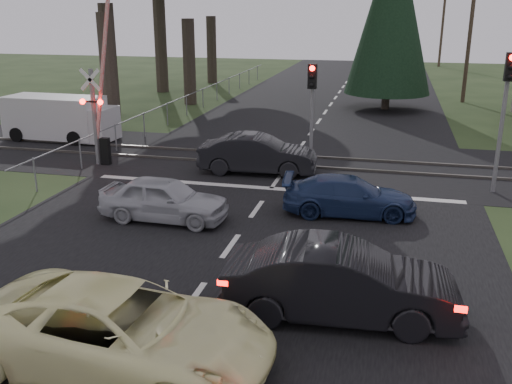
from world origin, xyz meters
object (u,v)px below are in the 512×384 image
(dark_car_far, at_px, (258,154))
(cream_coupe, at_px, (121,330))
(traffic_signal_right, at_px, (508,96))
(white_van, at_px, (63,118))
(utility_pole_mid, at_px, (470,29))
(crossing_signal, at_px, (99,114))
(blue_sedan, at_px, (349,196))
(dark_hatchback, at_px, (341,282))
(silver_car, at_px, (164,199))
(traffic_signal_center, at_px, (312,99))
(utility_pole_far, at_px, (443,21))

(dark_car_far, bearing_deg, cream_coupe, 178.66)
(traffic_signal_right, xyz_separation_m, white_van, (-18.81, 4.01, -2.27))
(utility_pole_mid, bearing_deg, dark_car_far, -115.28)
(crossing_signal, distance_m, blue_sedan, 10.83)
(dark_hatchback, height_order, white_van, white_van)
(silver_car, bearing_deg, crossing_signal, 43.63)
(cream_coupe, bearing_deg, silver_car, 20.55)
(dark_car_far, relative_size, white_van, 0.83)
(utility_pole_mid, xyz_separation_m, blue_sedan, (-5.66, -23.77, -4.14))
(cream_coupe, relative_size, blue_sedan, 1.35)
(dark_hatchback, bearing_deg, dark_car_far, 18.18)
(traffic_signal_center, bearing_deg, blue_sedan, -67.50)
(cream_coupe, bearing_deg, traffic_signal_center, -1.74)
(traffic_signal_right, relative_size, blue_sedan, 1.17)
(utility_pole_far, bearing_deg, traffic_signal_right, -91.20)
(traffic_signal_right, height_order, traffic_signal_center, traffic_signal_right)
(traffic_signal_center, bearing_deg, cream_coupe, -95.87)
(traffic_signal_center, distance_m, dark_hatchback, 11.06)
(traffic_signal_right, xyz_separation_m, blue_sedan, (-4.70, -3.25, -2.73))
(cream_coupe, xyz_separation_m, silver_car, (-2.08, 7.05, -0.10))
(dark_hatchback, height_order, silver_car, dark_hatchback)
(traffic_signal_right, distance_m, traffic_signal_center, 6.68)
(dark_hatchback, distance_m, silver_car, 7.15)
(crossing_signal, bearing_deg, traffic_signal_center, 6.15)
(dark_car_far, bearing_deg, utility_pole_mid, -29.13)
(utility_pole_mid, bearing_deg, white_van, -140.12)
(white_van, bearing_deg, blue_sedan, -25.38)
(silver_car, xyz_separation_m, blue_sedan, (5.29, 1.77, -0.07))
(silver_car, xyz_separation_m, dark_car_far, (1.52, 5.60, 0.08))
(dark_hatchback, xyz_separation_m, dark_car_far, (-4.08, 10.03, -0.05))
(blue_sedan, height_order, dark_car_far, dark_car_far)
(traffic_signal_center, distance_m, silver_car, 7.43)
(crossing_signal, xyz_separation_m, utility_pole_mid, (15.77, 20.21, 2.67))
(cream_coupe, xyz_separation_m, dark_hatchback, (3.53, 2.63, 0.03))
(cream_coupe, distance_m, dark_car_far, 12.67)
(traffic_signal_center, height_order, dark_hatchback, traffic_signal_center)
(traffic_signal_right, bearing_deg, utility_pole_far, 88.80)
(utility_pole_far, distance_m, dark_car_far, 46.10)
(crossing_signal, xyz_separation_m, white_van, (-3.99, 3.70, -1.01))
(crossing_signal, xyz_separation_m, dark_hatchback, (10.44, -9.76, -1.28))
(cream_coupe, height_order, dark_car_far, cream_coupe)
(crossing_signal, bearing_deg, traffic_signal_right, -1.21)
(utility_pole_far, xyz_separation_m, silver_car, (-10.94, -50.55, -4.07))
(cream_coupe, height_order, silver_car, cream_coupe)
(silver_car, bearing_deg, traffic_signal_center, -27.47)
(utility_pole_far, relative_size, blue_sedan, 2.23)
(utility_pole_far, bearing_deg, white_van, -115.46)
(crossing_signal, bearing_deg, dark_hatchback, -43.08)
(utility_pole_far, distance_m, dark_hatchback, 55.37)
(cream_coupe, relative_size, dark_car_far, 1.22)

